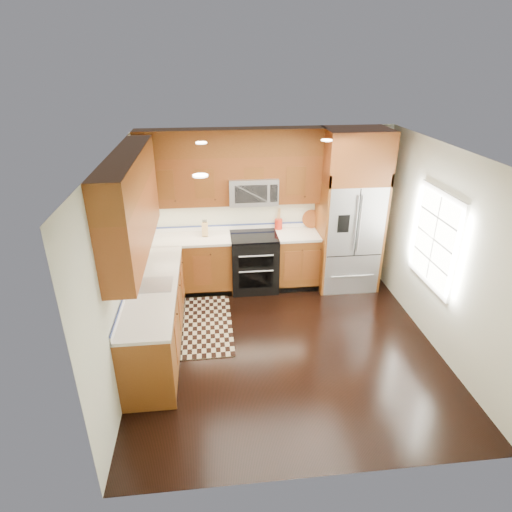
{
  "coord_description": "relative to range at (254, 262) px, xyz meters",
  "views": [
    {
      "loc": [
        -0.92,
        -4.66,
        3.59
      ],
      "look_at": [
        -0.34,
        0.6,
        1.09
      ],
      "focal_mm": 30.0,
      "sensor_mm": 36.0,
      "label": 1
    }
  ],
  "objects": [
    {
      "name": "wall_back",
      "position": [
        0.25,
        0.33,
        0.83
      ],
      "size": [
        4.0,
        0.02,
        2.6
      ],
      "primitive_type": "cube",
      "color": "beige",
      "rests_on": "ground"
    },
    {
      "name": "window",
      "position": [
        2.23,
        -1.47,
        0.93
      ],
      "size": [
        0.04,
        1.1,
        1.3
      ],
      "color": "white",
      "rests_on": "ground"
    },
    {
      "name": "utensil_crock",
      "position": [
        0.44,
        0.26,
        0.59
      ],
      "size": [
        0.15,
        0.15,
        0.36
      ],
      "color": "#B22515",
      "rests_on": "countertop"
    },
    {
      "name": "cutting_board",
      "position": [
        1.0,
        0.27,
        0.48
      ],
      "size": [
        0.38,
        0.38,
        0.02
      ],
      "primitive_type": "cylinder",
      "rotation": [
        0.0,
        0.0,
        -0.26
      ],
      "color": "brown",
      "rests_on": "countertop"
    },
    {
      "name": "ground",
      "position": [
        0.25,
        -1.67,
        -0.47
      ],
      "size": [
        4.0,
        4.0,
        0.0
      ],
      "primitive_type": "plane",
      "color": "black",
      "rests_on": "ground"
    },
    {
      "name": "base_cabinets",
      "position": [
        -0.98,
        -0.77,
        -0.02
      ],
      "size": [
        2.85,
        3.0,
        0.9
      ],
      "color": "brown",
      "rests_on": "ground"
    },
    {
      "name": "microwave",
      "position": [
        -0.0,
        0.13,
        1.19
      ],
      "size": [
        0.76,
        0.4,
        0.42
      ],
      "color": "#B2B2B7",
      "rests_on": "ground"
    },
    {
      "name": "range",
      "position": [
        0.0,
        0.0,
        0.0
      ],
      "size": [
        0.76,
        0.67,
        0.95
      ],
      "color": "black",
      "rests_on": "ground"
    },
    {
      "name": "upper_cabinets",
      "position": [
        -0.9,
        -0.58,
        1.56
      ],
      "size": [
        2.85,
        3.0,
        1.15
      ],
      "color": "brown",
      "rests_on": "ground"
    },
    {
      "name": "knife_block",
      "position": [
        -0.78,
        0.12,
        0.58
      ],
      "size": [
        0.1,
        0.14,
        0.27
      ],
      "color": "tan",
      "rests_on": "countertop"
    },
    {
      "name": "refrigerator",
      "position": [
        1.55,
        -0.04,
        0.83
      ],
      "size": [
        0.98,
        0.75,
        2.6
      ],
      "color": "#B2B2B7",
      "rests_on": "ground"
    },
    {
      "name": "wall_left",
      "position": [
        -1.75,
        -1.67,
        0.83
      ],
      "size": [
        0.02,
        4.0,
        2.6
      ],
      "primitive_type": "cube",
      "color": "beige",
      "rests_on": "ground"
    },
    {
      "name": "sink_faucet",
      "position": [
        -1.48,
        -1.44,
        0.52
      ],
      "size": [
        0.54,
        0.44,
        0.37
      ],
      "color": "#B2B2B7",
      "rests_on": "countertop"
    },
    {
      "name": "wall_right",
      "position": [
        2.25,
        -1.67,
        0.83
      ],
      "size": [
        0.02,
        4.0,
        2.6
      ],
      "primitive_type": "cube",
      "color": "beige",
      "rests_on": "ground"
    },
    {
      "name": "countertop",
      "position": [
        -0.84,
        -0.65,
        0.45
      ],
      "size": [
        2.86,
        3.01,
        0.04
      ],
      "color": "silver",
      "rests_on": "base_cabinets"
    },
    {
      "name": "rug",
      "position": [
        -0.95,
        -0.99,
        -0.46
      ],
      "size": [
        1.02,
        1.69,
        0.01
      ],
      "primitive_type": "cube",
      "rotation": [
        0.0,
        0.0,
        0.01
      ],
      "color": "black",
      "rests_on": "ground"
    }
  ]
}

